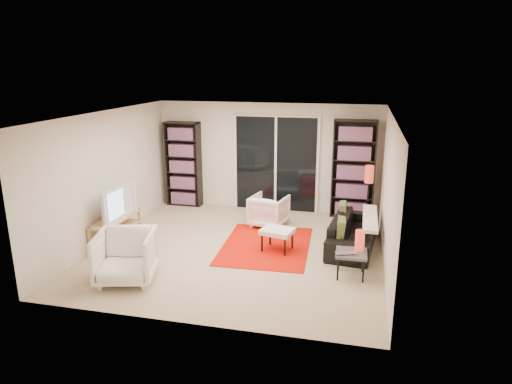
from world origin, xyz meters
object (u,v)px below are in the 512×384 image
sofa (354,232)px  bookshelf_left (183,164)px  side_table (351,255)px  tv_stand (116,229)px  bookshelf_right (353,169)px  armchair_back (269,211)px  floor_lamp (369,181)px  armchair_front (126,257)px  ottoman (277,232)px

sofa → bookshelf_left: bearing=72.6°
bookshelf_left → side_table: bearing=-37.1°
side_table → tv_stand: bearing=174.3°
bookshelf_right → side_table: (0.08, -2.98, -0.70)m
armchair_back → sofa: bearing=168.4°
bookshelf_left → floor_lamp: size_ratio=1.52×
armchair_front → bookshelf_left: bearing=84.5°
armchair_front → ottoman: 2.63m
floor_lamp → side_table: bearing=-95.7°
bookshelf_right → floor_lamp: bearing=-62.8°
armchair_back → ottoman: (0.41, -1.23, 0.02)m
armchair_back → floor_lamp: bearing=-157.9°
bookshelf_left → sofa: size_ratio=1.03×
ottoman → bookshelf_left: bearing=139.8°
bookshelf_right → floor_lamp: 0.70m
bookshelf_left → ottoman: bearing=-40.2°
floor_lamp → bookshelf_right: bearing=117.2°
sofa → side_table: bearing=-174.3°
bookshelf_left → sofa: bearing=-23.6°
bookshelf_left → side_table: size_ratio=4.03×
floor_lamp → armchair_back: bearing=-169.3°
floor_lamp → armchair_front: bearing=-137.3°
bookshelf_right → floor_lamp: (0.32, -0.62, -0.09)m
tv_stand → armchair_back: bearing=31.6°
bookshelf_left → armchair_back: (2.23, -0.99, -0.65)m
bookshelf_left → tv_stand: 2.67m
sofa → armchair_front: bearing=129.4°
bookshelf_left → bookshelf_right: (3.85, -0.00, 0.07)m
bookshelf_left → ottoman: 3.50m
ottoman → armchair_back: bearing=108.3°
sofa → armchair_back: bearing=73.1°
armchair_front → floor_lamp: size_ratio=0.67×
bookshelf_left → floor_lamp: bearing=-8.5°
tv_stand → bookshelf_left: bearing=82.8°
bookshelf_left → tv_stand: bearing=-97.2°
armchair_back → floor_lamp: size_ratio=0.55×
sofa → side_table: size_ratio=3.91×
tv_stand → side_table: (4.26, -0.42, 0.09)m
sofa → armchair_back: size_ratio=2.69×
armchair_back → ottoman: 1.30m
armchair_front → ottoman: size_ratio=1.37×
sofa → armchair_back: (-1.72, 0.73, 0.04)m
sofa → ottoman: 1.41m
ottoman → side_table: same height
tv_stand → bookshelf_right: bearing=31.5°
bookshelf_right → armchair_front: bearing=-129.7°
floor_lamp → sofa: bearing=-101.6°
ottoman → side_table: (1.30, -0.75, 0.01)m
bookshelf_left → sofa: bookshelf_left is taller
armchair_back → floor_lamp: floor_lamp is taller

